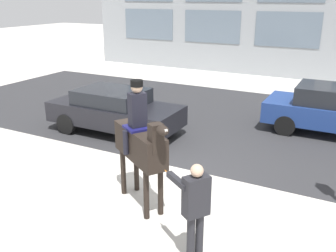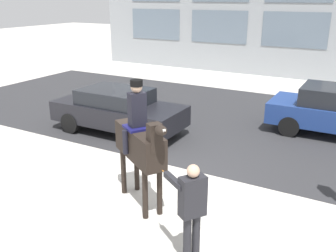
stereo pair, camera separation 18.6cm
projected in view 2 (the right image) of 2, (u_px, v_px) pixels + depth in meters
ground_plane at (172, 176)px, 8.96m from camera, size 80.00×80.00×0.00m
road_surface at (238, 121)px, 12.88m from camera, size 23.10×8.50×0.01m
mounted_horse_lead at (140, 142)px, 7.35m from camera, size 1.73×1.28×2.59m
pedestrian_bystander at (191, 207)px, 5.73m from camera, size 0.91×0.50×1.74m
street_car_near_lane at (118, 110)px, 11.66m from camera, size 4.14×1.83×1.38m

